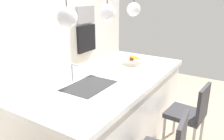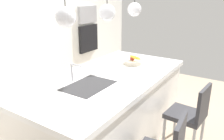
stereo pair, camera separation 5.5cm
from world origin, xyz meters
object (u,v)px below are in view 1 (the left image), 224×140
Objects in this scene: microwave at (85,14)px; chair_middle at (190,112)px; fruit_bowl at (132,61)px; oven at (86,39)px.

microwave is 2.91m from chair_middle.
chair_middle is at bearing -113.50° from microwave.
oven reaches higher than fruit_bowl.
oven is at bearing 66.50° from chair_middle.
oven is at bearing 58.84° from fruit_bowl.
oven is 2.78m from chair_middle.
fruit_bowl is 1.95m from microwave.
oven is 0.64× the size of chair_middle.
microwave is at bearing 0.00° from oven.
fruit_bowl is at bearing 82.60° from chair_middle.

